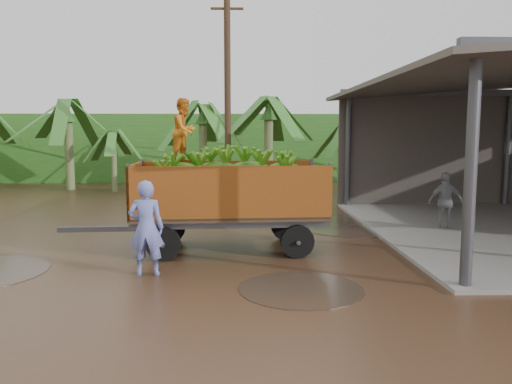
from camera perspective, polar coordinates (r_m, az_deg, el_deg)
ground at (r=12.09m, az=-9.09°, el=-5.79°), size 100.00×100.00×0.00m
hedge_north at (r=27.94m, az=-9.06°, el=5.02°), size 22.00×3.00×3.60m
banana_trailer at (r=11.13m, az=-3.17°, el=-0.14°), size 5.89×2.26×3.38m
man_blue at (r=9.37m, az=-12.43°, el=-4.03°), size 0.65×0.44×1.76m
man_grey at (r=14.26m, az=20.84°, el=-1.03°), size 0.92×0.39×1.58m
utility_pole at (r=18.83m, az=-3.27°, el=10.66°), size 1.20×0.24×7.67m
banana_plants at (r=19.84m, az=-22.58°, el=4.26°), size 24.44×20.46×4.34m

